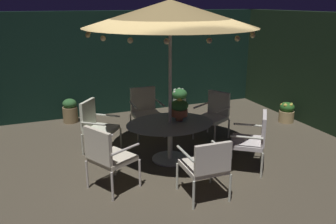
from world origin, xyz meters
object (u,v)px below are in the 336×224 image
at_px(patio_chair_southwest, 214,113).
at_px(potted_plant_front_corner, 179,98).
at_px(potted_plant_back_right, 287,112).
at_px(potted_plant_right_near, 70,111).
at_px(patio_chair_north, 145,109).
at_px(patio_chair_east, 107,154).
at_px(patio_umbrella, 170,14).
at_px(patio_chair_northeast, 96,123).
at_px(patio_chair_south, 253,137).
at_px(centerpiece_planter, 179,108).
at_px(patio_dining_table, 170,131).
at_px(patio_chair_southeast, 206,164).

distance_m(patio_chair_southwest, potted_plant_front_corner, 2.27).
bearing_deg(potted_plant_back_right, potted_plant_right_near, 158.36).
distance_m(patio_chair_north, patio_chair_east, 2.51).
distance_m(patio_umbrella, patio_chair_southwest, 2.49).
xyz_separation_m(patio_umbrella, potted_plant_back_right, (3.38, 0.95, -2.33)).
xyz_separation_m(patio_umbrella, patio_chair_north, (0.02, 1.46, -2.02)).
relative_size(patio_chair_northeast, potted_plant_back_right, 2.05).
bearing_deg(patio_chair_south, potted_plant_front_corner, 85.53).
height_order(centerpiece_planter, patio_chair_northeast, centerpiece_planter).
distance_m(patio_dining_table, patio_chair_south, 1.45).
height_order(patio_chair_north, potted_plant_back_right, patio_chair_north).
relative_size(patio_chair_east, potted_plant_right_near, 1.80).
bearing_deg(potted_plant_front_corner, potted_plant_back_right, -46.06).
xyz_separation_m(patio_chair_north, patio_chair_south, (1.15, -2.33, 0.02)).
bearing_deg(potted_plant_right_near, centerpiece_planter, -60.03).
distance_m(centerpiece_planter, potted_plant_front_corner, 3.21).
relative_size(patio_umbrella, centerpiece_planter, 7.00).
bearing_deg(potted_plant_right_near, patio_umbrella, -63.67).
xyz_separation_m(patio_dining_table, patio_chair_north, (0.02, 1.46, -0.00)).
bearing_deg(patio_chair_southeast, patio_dining_table, 88.91).
height_order(patio_chair_northeast, potted_plant_right_near, patio_chair_northeast).
bearing_deg(centerpiece_planter, patio_chair_south, -43.64).
relative_size(patio_dining_table, patio_chair_southeast, 1.69).
bearing_deg(patio_chair_northeast, patio_chair_south, -37.15).
xyz_separation_m(centerpiece_planter, patio_chair_southwest, (1.08, 0.64, -0.39)).
bearing_deg(patio_chair_southeast, potted_plant_front_corner, 71.22).
height_order(patio_dining_table, patio_umbrella, patio_umbrella).
distance_m(patio_dining_table, patio_umbrella, 2.01).
distance_m(patio_dining_table, potted_plant_back_right, 3.52).
relative_size(patio_chair_northeast, potted_plant_right_near, 1.74).
relative_size(patio_chair_south, potted_plant_front_corner, 1.84).
xyz_separation_m(centerpiece_planter, potted_plant_front_corner, (1.26, 2.88, -0.65)).
distance_m(patio_chair_northeast, potted_plant_back_right, 4.54).
xyz_separation_m(patio_umbrella, potted_plant_front_corner, (1.46, 2.94, -2.28)).
bearing_deg(patio_chair_north, potted_plant_right_near, 135.88).
height_order(patio_chair_northeast, potted_plant_front_corner, patio_chair_northeast).
relative_size(patio_chair_north, potted_plant_right_near, 1.74).
relative_size(patio_chair_southeast, patio_chair_south, 0.94).
height_order(patio_umbrella, patio_chair_southeast, patio_umbrella).
xyz_separation_m(patio_dining_table, patio_umbrella, (-0.00, -0.00, 2.01)).
bearing_deg(potted_plant_back_right, patio_chair_north, 171.30).
height_order(patio_chair_south, potted_plant_back_right, patio_chair_south).
distance_m(centerpiece_planter, potted_plant_right_near, 3.29).
relative_size(patio_umbrella, patio_chair_southeast, 3.08).
bearing_deg(patio_dining_table, centerpiece_planter, 14.96).
xyz_separation_m(centerpiece_planter, potted_plant_right_near, (-1.61, 2.79, -0.66)).
height_order(patio_chair_southwest, potted_plant_front_corner, patio_chair_southwest).
distance_m(patio_umbrella, patio_chair_southeast, 2.49).
distance_m(centerpiece_planter, patio_chair_northeast, 1.64).
bearing_deg(patio_umbrella, patio_chair_south, -36.59).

